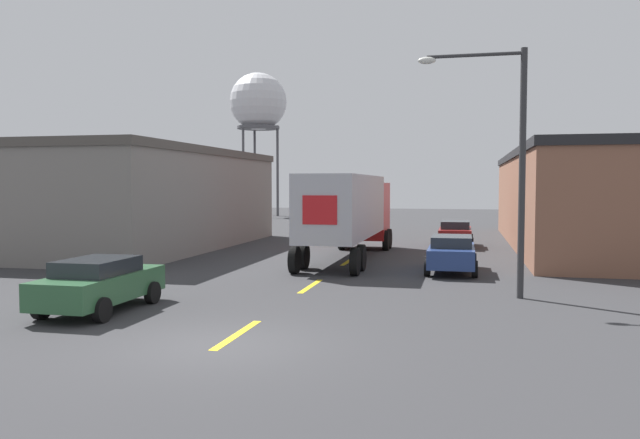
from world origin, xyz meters
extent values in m
plane|color=#333335|center=(0.00, 0.00, 0.00)|extent=(160.00, 160.00, 0.00)
cube|color=yellow|center=(0.00, 1.01, 0.00)|extent=(0.20, 2.91, 0.01)
cube|color=yellow|center=(0.00, 8.08, 0.00)|extent=(0.20, 2.91, 0.01)
cube|color=yellow|center=(0.00, 15.14, 0.00)|extent=(0.20, 2.91, 0.01)
cube|color=slate|center=(-12.56, 18.99, 2.51)|extent=(9.75, 18.37, 5.02)
cube|color=#4C4742|center=(-12.56, 18.99, 5.22)|extent=(9.95, 18.57, 0.40)
cube|color=brown|center=(11.77, 24.81, 2.46)|extent=(8.17, 25.17, 4.92)
cube|color=#232326|center=(11.77, 24.81, 5.12)|extent=(8.37, 25.37, 0.40)
cube|color=#B21919|center=(-0.10, 21.05, 2.05)|extent=(2.28, 2.77, 3.03)
cube|color=#A8A8B2|center=(-0.12, 14.72, 2.52)|extent=(2.42, 9.32, 2.70)
cube|color=red|center=(-0.14, 10.05, 2.52)|extent=(1.31, 0.03, 1.08)
cylinder|color=black|center=(1.09, 21.39, 0.54)|extent=(0.28, 1.07, 1.07)
cylinder|color=black|center=(-1.29, 21.40, 0.54)|extent=(0.28, 1.07, 1.07)
cylinder|color=black|center=(1.09, 20.29, 0.54)|extent=(0.28, 1.07, 1.07)
cylinder|color=black|center=(-1.29, 20.30, 0.54)|extent=(0.28, 1.07, 1.07)
cylinder|color=black|center=(1.06, 12.26, 0.54)|extent=(0.28, 1.07, 1.07)
cylinder|color=black|center=(-1.32, 12.27, 0.54)|extent=(0.28, 1.07, 1.07)
cylinder|color=black|center=(1.06, 10.86, 0.54)|extent=(0.28, 1.07, 1.07)
cylinder|color=black|center=(-1.33, 10.87, 0.54)|extent=(0.28, 1.07, 1.07)
cube|color=maroon|center=(4.61, 23.21, 0.68)|extent=(1.74, 4.20, 0.72)
cube|color=#23282D|center=(4.61, 23.08, 1.25)|extent=(1.53, 2.19, 0.42)
cylinder|color=black|center=(5.48, 24.51, 0.32)|extent=(0.22, 0.64, 0.64)
cylinder|color=black|center=(3.74, 24.51, 0.32)|extent=(0.22, 0.64, 0.64)
cylinder|color=black|center=(5.48, 21.90, 0.32)|extent=(0.22, 0.64, 0.64)
cylinder|color=black|center=(3.74, 21.90, 0.32)|extent=(0.22, 0.64, 0.64)
cube|color=#2D5B38|center=(-4.61, 2.73, 0.68)|extent=(1.74, 4.20, 0.72)
cube|color=#23282D|center=(-4.61, 2.60, 1.25)|extent=(1.53, 2.19, 0.42)
cylinder|color=black|center=(-3.74, 4.03, 0.32)|extent=(0.22, 0.64, 0.64)
cylinder|color=black|center=(-5.48, 4.03, 0.32)|extent=(0.22, 0.64, 0.64)
cylinder|color=black|center=(-3.74, 1.43, 0.32)|extent=(0.22, 0.64, 0.64)
cylinder|color=black|center=(-5.48, 1.43, 0.32)|extent=(0.22, 0.64, 0.64)
cube|color=navy|center=(4.61, 12.65, 0.68)|extent=(1.74, 4.20, 0.72)
cube|color=#23282D|center=(4.61, 12.53, 1.25)|extent=(1.53, 2.19, 0.42)
cylinder|color=black|center=(5.48, 13.96, 0.32)|extent=(0.22, 0.64, 0.64)
cylinder|color=black|center=(3.74, 13.96, 0.32)|extent=(0.22, 0.64, 0.64)
cylinder|color=black|center=(5.48, 11.35, 0.32)|extent=(0.22, 0.64, 0.64)
cylinder|color=black|center=(3.74, 11.35, 0.32)|extent=(0.22, 0.64, 0.64)
cylinder|color=#47474C|center=(-15.36, 54.87, 5.07)|extent=(0.28, 0.28, 10.13)
cylinder|color=#47474C|center=(-18.72, 56.81, 5.07)|extent=(0.28, 0.28, 10.13)
cylinder|color=#47474C|center=(-18.72, 52.93, 5.07)|extent=(0.28, 0.28, 10.13)
cylinder|color=#4C4C51|center=(-17.60, 54.87, 9.93)|extent=(4.76, 4.76, 0.30)
sphere|color=silver|center=(-17.60, 54.87, 12.85)|extent=(6.40, 6.40, 6.40)
cylinder|color=#2D2D30|center=(6.76, 7.33, 3.77)|extent=(0.20, 0.20, 7.54)
cylinder|color=#2D2D30|center=(5.32, 7.33, 7.39)|extent=(2.87, 0.11, 0.11)
ellipsoid|color=silver|center=(3.89, 7.33, 7.29)|extent=(0.56, 0.32, 0.22)
camera|label=1|loc=(5.05, -12.38, 3.43)|focal=35.00mm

